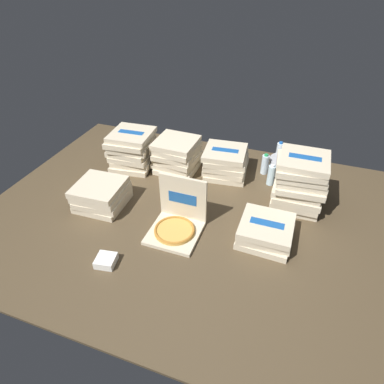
# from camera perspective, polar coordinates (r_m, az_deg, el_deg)

# --- Properties ---
(ground_plane) EXTENTS (3.20, 2.40, 0.02)m
(ground_plane) POSITION_cam_1_polar(r_m,az_deg,el_deg) (2.65, -0.68, -3.83)
(ground_plane) COLOR #4C3D28
(open_pizza_box) EXTENTS (0.37, 0.38, 0.39)m
(open_pizza_box) POSITION_cam_1_polar(r_m,az_deg,el_deg) (2.45, -2.57, -5.04)
(open_pizza_box) COLOR beige
(open_pizza_box) RESTS_ON ground_plane
(pizza_stack_left_far) EXTENTS (0.38, 0.39, 0.15)m
(pizza_stack_left_far) POSITION_cam_1_polar(r_m,az_deg,el_deg) (2.44, 12.57, -6.57)
(pizza_stack_left_far) COLOR beige
(pizza_stack_left_far) RESTS_ON ground_plane
(pizza_stack_center_near) EXTENTS (0.41, 0.40, 0.20)m
(pizza_stack_center_near) POSITION_cam_1_polar(r_m,az_deg,el_deg) (2.77, -15.34, -0.43)
(pizza_stack_center_near) COLOR beige
(pizza_stack_center_near) RESTS_ON ground_plane
(pizza_stack_left_mid) EXTENTS (0.41, 0.40, 0.30)m
(pizza_stack_left_mid) POSITION_cam_1_polar(r_m,az_deg,el_deg) (3.11, -2.62, 6.43)
(pizza_stack_left_mid) COLOR beige
(pizza_stack_left_mid) RESTS_ON ground_plane
(pizza_stack_right_far) EXTENTS (0.42, 0.41, 0.25)m
(pizza_stack_right_far) POSITION_cam_1_polar(r_m,az_deg,el_deg) (3.05, 5.84, 5.11)
(pizza_stack_right_far) COLOR beige
(pizza_stack_right_far) RESTS_ON ground_plane
(pizza_stack_center_far) EXTENTS (0.42, 0.42, 0.45)m
(pizza_stack_center_far) POSITION_cam_1_polar(r_m,az_deg,el_deg) (2.73, 17.97, 1.64)
(pizza_stack_center_far) COLOR beige
(pizza_stack_center_far) RESTS_ON ground_plane
(pizza_stack_right_near) EXTENTS (0.43, 0.43, 0.35)m
(pizza_stack_right_near) POSITION_cam_1_polar(r_m,az_deg,el_deg) (3.20, -10.24, 7.24)
(pizza_stack_right_near) COLOR beige
(pizza_stack_right_near) RESTS_ON ground_plane
(ice_bucket) EXTENTS (0.28, 0.28, 0.12)m
(ice_bucket) POSITION_cam_1_polar(r_m,az_deg,el_deg) (3.23, 15.57, 4.47)
(ice_bucket) COLOR #B7BABF
(ice_bucket) RESTS_ON ground_plane
(water_bottle_0) EXTENTS (0.07, 0.07, 0.20)m
(water_bottle_0) POSITION_cam_1_polar(r_m,az_deg,el_deg) (3.00, 13.46, 2.86)
(water_bottle_0) COLOR silver
(water_bottle_0) RESTS_ON ground_plane
(water_bottle_1) EXTENTS (0.07, 0.07, 0.20)m
(water_bottle_1) POSITION_cam_1_polar(r_m,az_deg,el_deg) (3.38, 14.81, 6.72)
(water_bottle_1) COLOR white
(water_bottle_1) RESTS_ON ground_plane
(water_bottle_2) EXTENTS (0.07, 0.07, 0.20)m
(water_bottle_2) POSITION_cam_1_polar(r_m,az_deg,el_deg) (2.97, 15.18, 2.24)
(water_bottle_2) COLOR silver
(water_bottle_2) RESTS_ON ground_plane
(water_bottle_3) EXTENTS (0.07, 0.07, 0.20)m
(water_bottle_3) POSITION_cam_1_polar(r_m,az_deg,el_deg) (3.14, 12.42, 4.68)
(water_bottle_3) COLOR silver
(water_bottle_3) RESTS_ON ground_plane
(water_bottle_4) EXTENTS (0.07, 0.07, 0.20)m
(water_bottle_4) POSITION_cam_1_polar(r_m,az_deg,el_deg) (3.34, 18.18, 5.72)
(water_bottle_4) COLOR silver
(water_bottle_4) RESTS_ON ground_plane
(napkin_pile) EXTENTS (0.15, 0.15, 0.05)m
(napkin_pile) POSITION_cam_1_polar(r_m,az_deg,el_deg) (2.32, -14.58, -11.36)
(napkin_pile) COLOR white
(napkin_pile) RESTS_ON ground_plane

